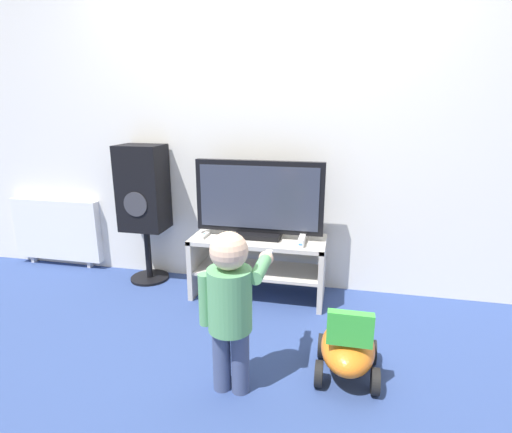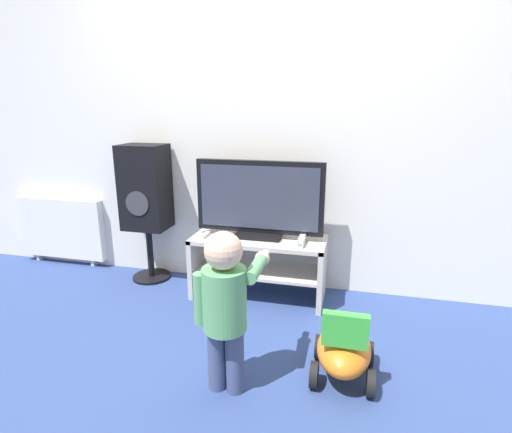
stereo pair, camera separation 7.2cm
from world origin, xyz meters
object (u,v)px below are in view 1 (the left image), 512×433
game_console (302,240)px  radiator (57,230)px  remote_primary (204,236)px  child (231,300)px  speaker_tower (143,192)px  television (259,200)px  ride_on_toy (348,347)px

game_console → radiator: size_ratio=0.21×
remote_primary → child: 1.09m
child → speaker_tower: size_ratio=0.76×
television → remote_primary: television is taller
game_console → ride_on_toy: bearing=-65.7°
game_console → child: 1.00m
remote_primary → speaker_tower: size_ratio=0.12×
television → ride_on_toy: 1.20m
game_console → speaker_tower: bearing=172.3°
speaker_tower → radiator: (-0.93, 0.12, -0.41)m
ride_on_toy → game_console: bearing=114.3°
game_console → radiator: bearing=172.6°
child → radiator: child is taller
remote_primary → speaker_tower: speaker_tower is taller
game_console → remote_primary: 0.72m
remote_primary → ride_on_toy: bearing=-35.2°
remote_primary → game_console: bearing=-0.4°
game_console → speaker_tower: speaker_tower is taller
child → radiator: bearing=147.4°
television → child: (0.09, -1.06, -0.24)m
game_console → remote_primary: bearing=179.6°
speaker_tower → game_console: bearing=-7.7°
television → child: bearing=-85.2°
television → speaker_tower: (-0.95, 0.08, 0.00)m
child → game_console: bearing=76.3°
ride_on_toy → television: bearing=128.5°
game_console → speaker_tower: (-1.27, 0.17, 0.25)m
remote_primary → child: (0.48, -0.98, 0.02)m
television → radiator: television is taller
remote_primary → television: bearing=12.6°
television → ride_on_toy: bearing=-51.5°
speaker_tower → television: bearing=-4.8°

